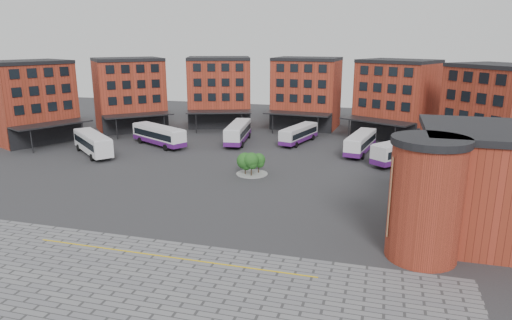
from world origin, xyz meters
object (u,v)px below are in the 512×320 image
(bus_b, at_px, (159,135))
(blue_car, at_px, (422,243))
(tree_island, at_px, (251,162))
(bus_c, at_px, (238,132))
(bus_a, at_px, (93,142))
(bus_f, at_px, (405,151))
(bus_d, at_px, (299,134))
(bus_e, at_px, (361,143))

(bus_b, bearing_deg, blue_car, -97.37)
(tree_island, distance_m, bus_c, 20.58)
(blue_car, bearing_deg, bus_a, 92.51)
(bus_a, relative_size, bus_b, 0.92)
(bus_f, bearing_deg, bus_a, -131.84)
(bus_a, relative_size, bus_f, 0.97)
(bus_a, bearing_deg, bus_d, -20.70)
(bus_d, height_order, bus_e, bus_e)
(tree_island, xyz_separation_m, blue_car, (21.25, -18.04, -1.23))
(bus_f, relative_size, blue_car, 2.96)
(bus_a, distance_m, bus_e, 43.76)
(tree_island, bearing_deg, bus_d, 82.76)
(bus_b, height_order, bus_e, bus_b)
(tree_island, bearing_deg, bus_a, 171.51)
(bus_d, bearing_deg, bus_b, -144.11)
(bus_b, bearing_deg, bus_f, -61.71)
(bus_b, distance_m, bus_f, 41.35)
(tree_island, height_order, bus_a, bus_a)
(bus_b, relative_size, bus_f, 1.06)
(bus_c, xyz_separation_m, bus_f, (28.67, -6.69, 0.01))
(tree_island, height_order, bus_d, tree_island)
(bus_a, height_order, bus_b, bus_b)
(bus_d, distance_m, bus_e, 12.13)
(bus_c, bearing_deg, bus_f, -20.73)
(bus_a, height_order, bus_e, bus_a)
(bus_b, distance_m, blue_car, 52.04)
(bus_b, xyz_separation_m, bus_e, (34.52, 4.04, -0.12))
(bus_a, xyz_separation_m, blue_car, (49.21, -22.21, -1.43))
(bus_e, bearing_deg, bus_a, -153.05)
(bus_c, bearing_deg, bus_a, -151.09)
(bus_c, bearing_deg, bus_b, -161.72)
(tree_island, height_order, blue_car, tree_island)
(tree_island, relative_size, blue_car, 1.12)
(bus_e, height_order, bus_f, bus_f)
(bus_f, distance_m, blue_car, 30.37)
(bus_a, height_order, blue_car, bus_a)
(bus_a, bearing_deg, bus_e, -33.44)
(tree_island, bearing_deg, bus_c, 112.67)
(bus_b, distance_m, bus_c, 14.09)
(bus_f, xyz_separation_m, blue_car, (0.52, -30.34, -1.28))
(tree_island, bearing_deg, blue_car, -40.32)
(tree_island, height_order, bus_f, bus_f)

